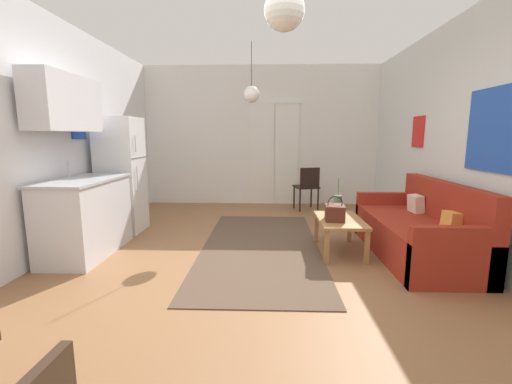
% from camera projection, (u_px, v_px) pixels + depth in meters
% --- Properties ---
extents(ground_plane, '(5.34, 7.93, 0.10)m').
position_uv_depth(ground_plane, '(254.00, 276.00, 3.58)').
color(ground_plane, '#8E603D').
extents(wall_back, '(4.94, 0.13, 2.81)m').
position_uv_depth(wall_back, '(262.00, 137.00, 7.00)').
color(wall_back, white).
rests_on(wall_back, ground_plane).
extents(wall_right, '(0.12, 7.53, 2.81)m').
position_uv_depth(wall_right, '(505.00, 136.00, 3.26)').
color(wall_right, silver).
rests_on(wall_right, ground_plane).
extents(wall_left, '(0.12, 7.53, 2.81)m').
position_uv_depth(wall_left, '(15.00, 136.00, 3.42)').
color(wall_left, silver).
rests_on(wall_left, ground_plane).
extents(area_rug, '(1.47, 3.24, 0.01)m').
position_uv_depth(area_rug, '(261.00, 246.00, 4.36)').
color(area_rug, brown).
rests_on(area_rug, ground_plane).
extents(couch, '(0.85, 1.96, 0.88)m').
position_uv_depth(couch, '(420.00, 233.00, 4.00)').
color(couch, maroon).
rests_on(couch, ground_plane).
extents(coffee_table, '(0.52, 0.89, 0.42)m').
position_uv_depth(coffee_table, '(340.00, 223.00, 4.12)').
color(coffee_table, '#A87542').
rests_on(coffee_table, ground_plane).
extents(bamboo_vase, '(0.10, 0.10, 0.46)m').
position_uv_depth(bamboo_vase, '(338.00, 205.00, 4.31)').
color(bamboo_vase, '#47704C').
rests_on(bamboo_vase, coffee_table).
extents(handbag, '(0.25, 0.30, 0.29)m').
position_uv_depth(handbag, '(335.00, 212.00, 4.01)').
color(handbag, '#512319').
rests_on(handbag, coffee_table).
extents(refrigerator, '(0.58, 0.59, 1.68)m').
position_uv_depth(refrigerator, '(122.00, 175.00, 4.97)').
color(refrigerator, white).
rests_on(refrigerator, ground_plane).
extents(kitchen_counter, '(0.62, 1.26, 2.08)m').
position_uv_depth(kitchen_counter, '(81.00, 189.00, 3.99)').
color(kitchen_counter, silver).
rests_on(kitchen_counter, ground_plane).
extents(accent_chair, '(0.51, 0.49, 0.83)m').
position_uv_depth(accent_chair, '(307.00, 185.00, 6.45)').
color(accent_chair, black).
rests_on(accent_chair, ground_plane).
extents(pendant_lamp_near, '(0.30, 0.30, 0.66)m').
position_uv_depth(pendant_lamp_near, '(284.00, 10.00, 2.44)').
color(pendant_lamp_near, black).
extents(pendant_lamp_far, '(0.25, 0.25, 0.90)m').
position_uv_depth(pendant_lamp_far, '(252.00, 94.00, 5.19)').
color(pendant_lamp_far, black).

